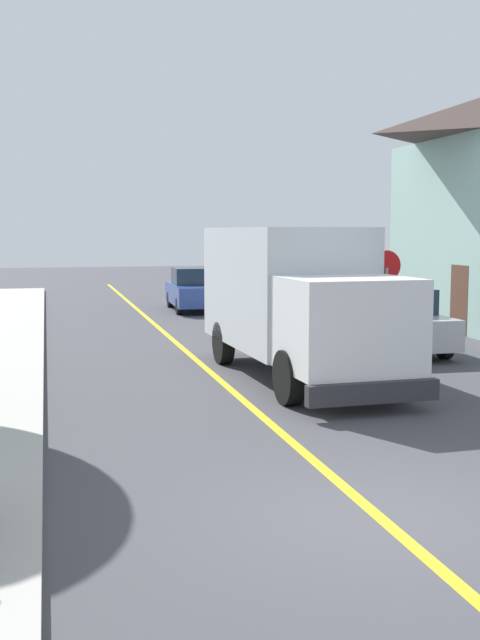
# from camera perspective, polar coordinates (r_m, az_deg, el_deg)

# --- Properties ---
(ground_plane) EXTENTS (120.00, 120.00, 0.00)m
(ground_plane) POSITION_cam_1_polar(r_m,az_deg,el_deg) (8.89, 10.40, -14.22)
(ground_plane) COLOR #424247
(centre_line_yellow) EXTENTS (0.16, 56.00, 0.01)m
(centre_line_yellow) POSITION_cam_1_polar(r_m,az_deg,el_deg) (18.17, -2.73, -3.36)
(centre_line_yellow) COLOR gold
(centre_line_yellow) RESTS_ON ground
(box_truck) EXTENTS (2.68, 7.27, 3.20)m
(box_truck) POSITION_cam_1_polar(r_m,az_deg,el_deg) (16.67, 4.02, 1.84)
(box_truck) COLOR silver
(box_truck) RESTS_ON ground
(parked_car_near) EXTENTS (2.01, 4.48, 1.67)m
(parked_car_near) POSITION_cam_1_polar(r_m,az_deg,el_deg) (23.92, 0.37, 0.96)
(parked_car_near) COLOR silver
(parked_car_near) RESTS_ON ground
(parked_car_mid) EXTENTS (1.96, 4.46, 1.67)m
(parked_car_mid) POSITION_cam_1_polar(r_m,az_deg,el_deg) (30.62, -3.36, 2.19)
(parked_car_mid) COLOR #2D4793
(parked_car_mid) RESTS_ON ground
(parked_van_across) EXTENTS (1.93, 4.45, 1.67)m
(parked_van_across) POSITION_cam_1_polar(r_m,az_deg,el_deg) (20.56, 11.09, -0.09)
(parked_van_across) COLOR #B7B7BC
(parked_van_across) RESTS_ON ground
(stop_sign) EXTENTS (0.80, 0.10, 2.65)m
(stop_sign) POSITION_cam_1_polar(r_m,az_deg,el_deg) (19.96, 10.65, 2.79)
(stop_sign) COLOR gray
(stop_sign) RESTS_ON ground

